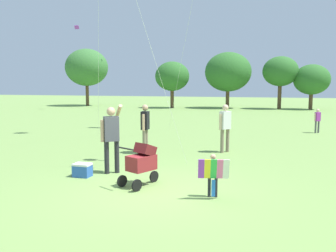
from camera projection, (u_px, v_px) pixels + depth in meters
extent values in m
plane|color=#75994C|center=(153.00, 191.00, 7.89)|extent=(120.00, 120.00, 0.00)
cylinder|color=brown|center=(87.00, 95.00, 39.27)|extent=(0.36, 0.36, 2.36)
ellipsoid|color=#387033|center=(87.00, 67.00, 38.90)|extent=(4.85, 4.36, 4.12)
cylinder|color=brown|center=(172.00, 99.00, 35.66)|extent=(0.36, 0.36, 1.83)
ellipsoid|color=#2D6628|center=(172.00, 76.00, 35.38)|extent=(3.50, 3.15, 2.98)
cylinder|color=brown|center=(227.00, 99.00, 35.34)|extent=(0.36, 0.36, 1.80)
ellipsoid|color=#2D6628|center=(228.00, 72.00, 35.01)|extent=(4.65, 4.18, 3.95)
cylinder|color=brown|center=(279.00, 97.00, 34.09)|extent=(0.36, 0.36, 2.31)
ellipsoid|color=#2D6628|center=(280.00, 71.00, 33.79)|extent=(3.41, 3.07, 2.90)
cylinder|color=brown|center=(311.00, 102.00, 33.46)|extent=(0.36, 0.36, 1.51)
ellipsoid|color=#2D6628|center=(312.00, 80.00, 33.21)|extent=(3.40, 3.06, 2.89)
cylinder|color=#232328|center=(216.00, 186.00, 7.44)|extent=(0.07, 0.07, 0.46)
cylinder|color=#232328|center=(209.00, 186.00, 7.45)|extent=(0.07, 0.07, 0.46)
cube|color=#2D8C4C|center=(213.00, 168.00, 7.40)|extent=(0.23, 0.17, 0.35)
cylinder|color=tan|center=(219.00, 169.00, 7.40)|extent=(0.05, 0.05, 0.31)
cylinder|color=tan|center=(207.00, 169.00, 7.41)|extent=(0.05, 0.05, 0.31)
sphere|color=tan|center=(213.00, 157.00, 7.37)|extent=(0.12, 0.12, 0.12)
cube|color=white|center=(226.00, 169.00, 7.21)|extent=(0.16, 0.18, 0.43)
cube|color=pink|center=(220.00, 169.00, 7.21)|extent=(0.16, 0.18, 0.43)
cube|color=green|center=(214.00, 169.00, 7.22)|extent=(0.16, 0.18, 0.43)
cube|color=yellow|center=(207.00, 169.00, 7.23)|extent=(0.16, 0.18, 0.43)
cube|color=purple|center=(201.00, 169.00, 7.23)|extent=(0.16, 0.18, 0.43)
cube|color=blue|center=(213.00, 188.00, 7.25)|extent=(0.08, 0.03, 0.36)
cylinder|color=#232328|center=(107.00, 158.00, 9.38)|extent=(0.13, 0.13, 0.89)
cylinder|color=#232328|center=(117.00, 157.00, 9.47)|extent=(0.13, 0.13, 0.89)
cube|color=#4C4C56|center=(111.00, 129.00, 9.33)|extent=(0.45, 0.43, 0.66)
cylinder|color=tan|center=(102.00, 131.00, 9.25)|extent=(0.10, 0.10, 0.59)
cylinder|color=tan|center=(119.00, 111.00, 9.50)|extent=(0.40, 0.49, 0.42)
sphere|color=tan|center=(111.00, 111.00, 9.28)|extent=(0.23, 0.23, 0.23)
cylinder|color=black|center=(154.00, 177.00, 8.59)|extent=(0.16, 0.27, 0.28)
cylinder|color=black|center=(122.00, 181.00, 8.19)|extent=(0.16, 0.27, 0.28)
cylinder|color=black|center=(137.00, 185.00, 7.83)|extent=(0.16, 0.27, 0.28)
cube|color=maroon|center=(141.00, 163.00, 8.24)|extent=(0.68, 0.77, 0.36)
cube|color=maroon|center=(145.00, 149.00, 8.29)|extent=(0.56, 0.56, 0.35)
cylinder|color=black|center=(126.00, 149.00, 7.86)|extent=(0.45, 0.25, 0.04)
cylinder|color=silver|center=(156.00, 64.00, 9.70)|extent=(1.47, 1.50, 5.92)
cylinder|color=silver|center=(183.00, 53.00, 16.12)|extent=(2.43, 3.59, 7.67)
cylinder|color=silver|center=(98.00, 49.00, 14.33)|extent=(1.83, 3.13, 7.69)
cube|color=purple|center=(77.00, 27.00, 32.38)|extent=(0.50, 0.53, 0.31)
cylinder|color=#4C4C51|center=(316.00, 127.00, 17.26)|extent=(0.09, 0.09, 0.59)
cylinder|color=#4C4C51|center=(319.00, 127.00, 17.33)|extent=(0.09, 0.09, 0.59)
cube|color=purple|center=(318.00, 117.00, 17.23)|extent=(0.30, 0.28, 0.44)
cylinder|color=beige|center=(315.00, 117.00, 17.18)|extent=(0.06, 0.06, 0.39)
cylinder|color=beige|center=(320.00, 117.00, 17.29)|extent=(0.06, 0.06, 0.39)
sphere|color=beige|center=(318.00, 110.00, 17.20)|extent=(0.15, 0.15, 0.15)
cylinder|color=#7F705B|center=(222.00, 141.00, 12.27)|extent=(0.12, 0.12, 0.84)
cylinder|color=#7F705B|center=(228.00, 140.00, 12.41)|extent=(0.12, 0.12, 0.84)
cube|color=silver|center=(225.00, 120.00, 12.25)|extent=(0.41, 0.43, 0.63)
cylinder|color=beige|center=(220.00, 122.00, 12.13)|extent=(0.09, 0.09, 0.56)
cylinder|color=beige|center=(230.00, 121.00, 12.38)|extent=(0.09, 0.09, 0.56)
sphere|color=beige|center=(225.00, 108.00, 12.20)|extent=(0.22, 0.22, 0.22)
cylinder|color=#7F705B|center=(146.00, 141.00, 12.32)|extent=(0.12, 0.12, 0.84)
cylinder|color=#7F705B|center=(144.00, 142.00, 12.06)|extent=(0.12, 0.12, 0.84)
cube|color=black|center=(145.00, 120.00, 12.10)|extent=(0.26, 0.39, 0.63)
cylinder|color=tan|center=(147.00, 121.00, 12.33)|extent=(0.09, 0.09, 0.56)
cylinder|color=tan|center=(143.00, 122.00, 11.88)|extent=(0.09, 0.09, 0.56)
sphere|color=tan|center=(145.00, 108.00, 12.05)|extent=(0.22, 0.22, 0.22)
cube|color=#2D5BB7|center=(82.00, 171.00, 9.11)|extent=(0.44, 0.32, 0.30)
cube|color=white|center=(82.00, 164.00, 9.09)|extent=(0.45, 0.33, 0.05)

